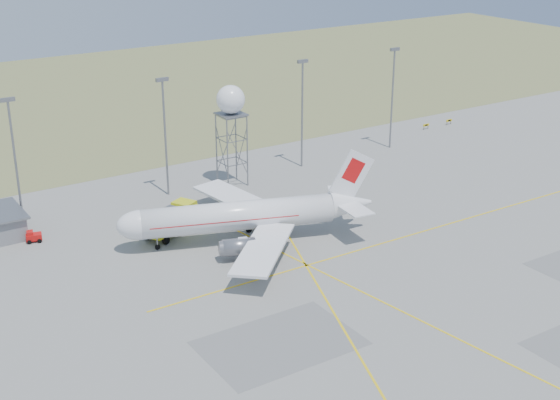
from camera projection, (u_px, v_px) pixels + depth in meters
ground at (499, 351)px, 88.57m from camera, size 400.00×400.00×0.00m
grass_strip at (79, 100)px, 198.04m from camera, size 400.00×120.00×0.03m
mast_a at (14, 152)px, 118.07m from camera, size 2.20×0.50×20.50m
mast_b at (165, 127)px, 130.73m from camera, size 2.20×0.50×20.50m
mast_c at (302, 105)px, 144.90m from camera, size 2.20×0.50×20.50m
mast_d at (393, 90)px, 156.04m from camera, size 2.20×0.50×20.50m
taxi_sign_near at (426, 125)px, 172.70m from camera, size 1.60×0.17×1.20m
taxi_sign_far at (449, 121)px, 176.24m from camera, size 1.60×0.17×1.20m
airliner_main at (242, 216)px, 115.36m from camera, size 37.80×35.61×13.20m
radar_tower at (231, 130)px, 136.20m from camera, size 4.99×4.99×18.07m
fire_truck at (172, 221)px, 119.08m from camera, size 10.45×7.63×4.02m
baggage_tug at (34, 237)px, 116.42m from camera, size 2.56×2.28×1.76m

